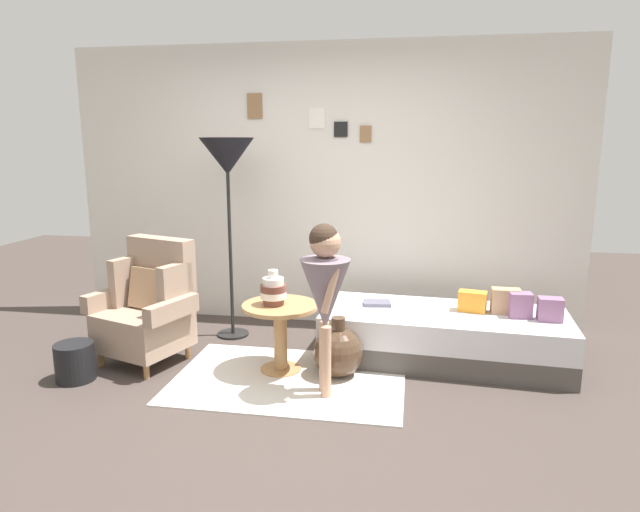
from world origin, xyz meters
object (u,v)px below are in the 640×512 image
Objects in this scene: person_child at (325,287)px; demijohn_near at (338,352)px; floor_lamp at (227,162)px; book_on_daybed at (377,303)px; daybed at (443,336)px; magazine_basket at (75,362)px; vase_striped at (273,290)px; side_table at (280,323)px; armchair at (149,307)px.

demijohn_near is (0.05, 0.32, -0.58)m from person_child.
floor_lamp is 7.97× the size of book_on_daybed.
person_child is at bearing -136.99° from daybed.
person_child is 1.95m from magazine_basket.
vase_striped is at bearing 16.00° from magazine_basket.
vase_striped is 1.21× the size of book_on_daybed.
person_child is at bearing 2.37° from magazine_basket.
demijohn_near reaches higher than daybed.
vase_striped reaches higher than daybed.
floor_lamp is at bearing 131.54° from side_table.
floor_lamp is 3.85× the size of demijohn_near.
vase_striped reaches higher than magazine_basket.
demijohn_near is at bearing -2.52° from armchair.
side_table is 1.49m from floor_lamp.
person_child is at bearing -40.64° from side_table.
daybed is 6.96× the size of magazine_basket.
floor_lamp is 6.26× the size of magazine_basket.
daybed reaches higher than magazine_basket.
floor_lamp is at bearing 53.33° from magazine_basket.
side_table is 0.87m from book_on_daybed.
book_on_daybed is at bearing 24.02° from magazine_basket.
floor_lamp reaches higher than demijohn_near.
magazine_basket is (-2.68, -0.85, -0.06)m from daybed.
person_child is at bearing -45.64° from floor_lamp.
book_on_daybed is 0.48× the size of demijohn_near.
book_on_daybed reaches higher than daybed.
side_table is at bearing 16.13° from magazine_basket.
side_table is at bearing -142.27° from book_on_daybed.
book_on_daybed is at bearing 15.41° from armchair.
floor_lamp is at bearing 171.91° from daybed.
side_table reaches higher than demijohn_near.
magazine_basket is (-1.84, -0.08, -0.63)m from person_child.
book_on_daybed is at bearing 169.55° from daybed.
side_table is 1.52m from magazine_basket.
magazine_basket is (-0.83, -1.11, -1.41)m from floor_lamp.
armchair is 1.56m from person_child.
daybed is at bearing -8.09° from floor_lamp.
person_child is 5.45× the size of book_on_daybed.
vase_striped is at bearing -160.55° from daybed.
daybed is 1.11× the size of floor_lamp.
armchair is at bearing 177.48° from demijohn_near.
demijohn_near is at bearing 81.83° from person_child.
demijohn_near is at bearing 11.87° from magazine_basket.
side_table is at bearing 139.36° from person_child.
floor_lamp is 1.46× the size of person_child.
floor_lamp reaches higher than person_child.
person_child is 4.28× the size of magazine_basket.
book_on_daybed reaches higher than magazine_basket.
vase_striped is 1.29m from floor_lamp.
side_table is 0.48× the size of person_child.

